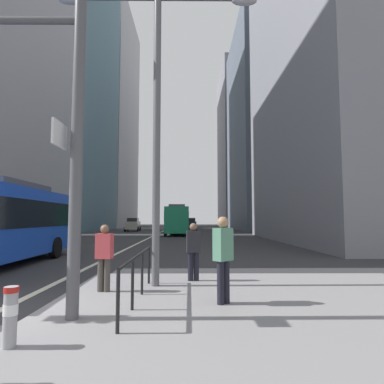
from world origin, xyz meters
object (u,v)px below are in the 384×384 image
Objects in this scene: car_oncoming_mid at (133,224)px; car_receding_far at (190,223)px; city_bus_red_receding at (177,219)px; pedestrian_walking at (104,254)px; street_lamp_post at (157,93)px; pedestrian_waiting at (193,249)px; car_receding_near at (190,224)px; bollard_right at (10,313)px; pedestrian_far at (223,255)px.

car_oncoming_mid and car_receding_far have the same top height.
city_bus_red_receding is 6.73× the size of pedestrian_walking.
street_lamp_post is 5.00× the size of pedestrian_waiting.
pedestrian_waiting is at bearing -90.01° from car_receding_near.
car_receding_far is at bearing 87.75° from pedestrian_walking.
car_receding_near is at bearing 88.56° from street_lamp_post.
car_oncoming_mid is 0.52× the size of street_lamp_post.
street_lamp_post is 6.38m from bollard_right.
car_receding_near reaches higher than bollard_right.
car_receding_near is 40.07m from street_lamp_post.
street_lamp_post reaches higher than city_bus_red_receding.
city_bus_red_receding is at bearing 91.05° from street_lamp_post.
pedestrian_waiting is (-0.01, -39.14, 0.04)m from car_receding_near.
car_receding_far is at bearing 87.51° from bollard_right.
pedestrian_walking is (-0.62, -30.56, -0.81)m from city_bus_red_receding.
street_lamp_post is (0.55, -29.91, 3.45)m from city_bus_red_receding.
street_lamp_post is 4.51× the size of pedestrian_far.
pedestrian_far is (9.06, -41.80, 0.15)m from car_oncoming_mid.
car_oncoming_mid is at bearing 98.83° from pedestrian_walking.
pedestrian_walking is at bearing -148.10° from pedestrian_waiting.
pedestrian_waiting is (1.54, -29.22, -0.80)m from city_bus_red_receding.
city_bus_red_receding is 12.28m from car_oncoming_mid.
car_oncoming_mid is 0.95× the size of car_receding_far.
pedestrian_far reaches higher than pedestrian_walking.
pedestrian_walking is (-2.23, -56.84, 0.03)m from car_receding_far.
car_receding_far is 2.77× the size of pedestrian_walking.
pedestrian_far is at bearing -77.77° from car_oncoming_mid.
car_receding_far is (1.62, 26.27, -0.85)m from city_bus_red_receding.
pedestrian_waiting is 2.54m from pedestrian_walking.
car_receding_near and car_receding_far have the same top height.
car_receding_far is (8.55, 16.18, 0.00)m from car_oncoming_mid.
car_receding_far is at bearing 62.15° from car_oncoming_mid.
car_receding_far is 55.50m from pedestrian_waiting.
pedestrian_far is at bearing -22.57° from pedestrian_walking.
car_receding_near is 1.00× the size of car_receding_far.
bollard_right is at bearing -92.49° from car_receding_far.
car_receding_far is 0.55× the size of street_lamp_post.
car_receding_near is 39.14m from pedestrian_waiting.
bollard_right is 3.89m from pedestrian_far.
car_receding_near is (1.55, 9.92, -0.85)m from city_bus_red_receding.
bollard_right is 5.39m from pedestrian_waiting.
pedestrian_waiting is 1.01× the size of pedestrian_walking.
car_oncoming_mid is at bearing -117.85° from car_receding_far.
bollard_right is 0.50× the size of pedestrian_waiting.
car_receding_far is at bearing 88.91° from street_lamp_post.
city_bus_red_receding is at bearing 93.01° from pedestrian_waiting.
car_oncoming_mid is at bearing 100.59° from street_lamp_post.
car_receding_near reaches higher than pedestrian_walking.
pedestrian_waiting reaches higher than bollard_right.
pedestrian_walking is 2.97m from pedestrian_far.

